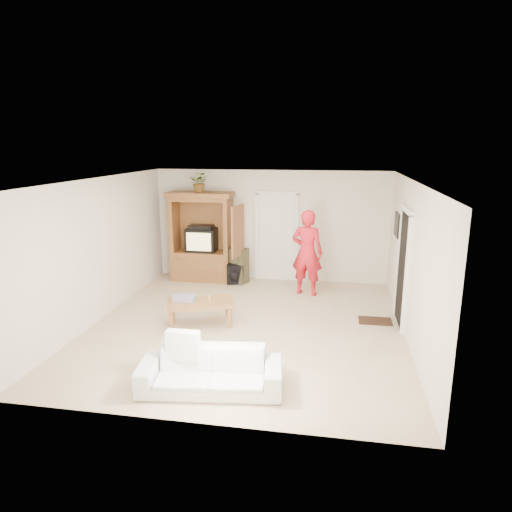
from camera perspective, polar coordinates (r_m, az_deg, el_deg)
The scene contains 19 objects.
floor at distance 8.32m, azimuth -1.17°, elevation -8.68°, with size 6.00×6.00×0.00m, color tan.
ceiling at distance 7.70m, azimuth -1.27°, elevation 9.48°, with size 6.00×6.00×0.00m, color white.
wall_back at distance 10.81m, azimuth 1.84°, elevation 3.80°, with size 5.50×5.50×0.00m, color silver.
wall_front at distance 5.13m, azimuth -7.73°, elevation -7.88°, with size 5.50×5.50×0.00m, color silver.
wall_left at distance 8.85m, azimuth -18.98°, elevation 0.78°, with size 6.00×6.00×0.00m, color silver.
wall_right at distance 7.87m, azimuth 18.83°, elevation -0.78°, with size 6.00×6.00×0.00m, color silver.
armoire at distance 10.89m, azimuth -6.67°, elevation 1.69°, with size 1.82×1.14×2.10m.
door_back at distance 10.81m, azimuth 2.60°, elevation 2.29°, with size 0.85×0.05×2.04m, color white.
doorway_right at distance 8.51m, azimuth 17.93°, elevation -1.59°, with size 0.05×0.90×2.04m, color black.
framed_picture at distance 9.65m, azimuth 17.20°, elevation 3.77°, with size 0.03×0.60×0.48m, color black.
doormat at distance 8.77m, azimuth 14.66°, elevation -7.85°, with size 0.60×0.40×0.02m, color #382316.
plant at distance 10.66m, azimuth -7.06°, elevation 9.14°, with size 0.41×0.36×0.46m, color #4C7238.
man at distance 9.79m, azimuth 6.40°, elevation 0.43°, with size 0.68×0.44×1.85m, color red.
sofa at distance 6.23m, azimuth -5.72°, elevation -14.10°, with size 1.88×0.73×0.55m, color silver.
coffee_table at distance 8.32m, azimuth -6.99°, elevation -5.99°, with size 1.31×0.97×0.43m.
towel at distance 8.37m, azimuth -8.96°, elevation -5.22°, with size 0.38×0.28×0.08m, color #CF456E.
candle at distance 8.29m, azimuth -5.85°, elevation -5.26°, with size 0.08×0.08×0.10m, color tan.
backpack_black at distance 10.61m, azimuth -2.67°, elevation -2.30°, with size 0.38×0.22×0.47m, color black, non-canonical shape.
backpack_olive at distance 10.68m, azimuth -2.28°, elevation -1.20°, with size 0.44×0.32×0.83m, color #47442B, non-canonical shape.
Camera 1 is at (1.48, -7.54, 3.19)m, focal length 32.00 mm.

